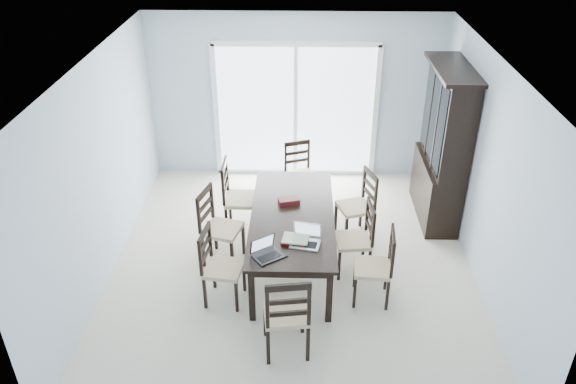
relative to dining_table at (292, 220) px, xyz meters
name	(u,v)px	position (x,y,z in m)	size (l,w,h in m)	color
floor	(292,265)	(0.00, 0.00, -0.67)	(5.00, 5.00, 0.00)	beige
ceiling	(293,65)	(0.00, 0.00, 1.93)	(5.00, 5.00, 0.00)	white
back_wall	(296,98)	(0.00, 2.50, 0.63)	(4.50, 0.02, 2.60)	#A9BACA
wall_left	(99,172)	(-2.25, 0.00, 0.63)	(0.02, 5.00, 2.60)	#A9BACA
wall_right	(489,177)	(2.25, 0.00, 0.63)	(0.02, 5.00, 2.60)	#A9BACA
balcony	(296,148)	(0.00, 3.50, -0.72)	(4.50, 2.00, 0.10)	gray
railing	(297,97)	(0.00, 4.50, -0.12)	(4.50, 0.06, 1.10)	#99999E
dining_table	(292,220)	(0.00, 0.00, 0.00)	(1.00, 2.20, 0.75)	black
china_hutch	(443,148)	(2.02, 1.25, 0.40)	(0.50, 1.38, 2.20)	black
sliding_door	(296,111)	(0.00, 2.48, 0.41)	(2.52, 0.05, 2.18)	silver
chair_left_near	(215,258)	(-0.85, -0.66, -0.10)	(0.47, 0.46, 1.08)	black
chair_left_mid	(214,219)	(-0.97, 0.11, -0.07)	(0.54, 0.53, 1.15)	black
chair_left_far	(234,190)	(-0.79, 0.78, -0.04)	(0.47, 0.45, 1.20)	black
chair_right_near	(381,259)	(1.01, -0.62, -0.10)	(0.45, 0.44, 1.08)	black
chair_right_mid	(361,231)	(0.83, -0.07, -0.10)	(0.46, 0.45, 1.09)	black
chair_right_far	(362,198)	(0.91, 0.71, -0.09)	(0.53, 0.53, 1.10)	black
chair_end_near	(287,308)	(-0.02, -1.52, -0.05)	(0.50, 0.51, 1.18)	black
chair_end_far	(299,166)	(0.07, 1.65, -0.11)	(0.51, 0.52, 1.06)	black
laptop_dark	(269,253)	(-0.24, -0.86, 0.13)	(0.37, 0.35, 0.21)	black
laptop_silver	(305,241)	(0.15, -0.61, 0.13)	(0.36, 0.28, 0.22)	#BEBEC0
book_stack	(295,240)	(0.04, -0.56, 0.10)	(0.32, 0.27, 0.05)	maroon
cell_phone	(283,255)	(-0.08, -0.82, 0.08)	(0.11, 0.05, 0.01)	black
game_box	(289,201)	(-0.05, 0.27, 0.11)	(0.26, 0.13, 0.06)	#480E14
hot_tub	(266,119)	(-0.54, 3.56, -0.17)	(1.99, 1.79, 1.00)	brown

